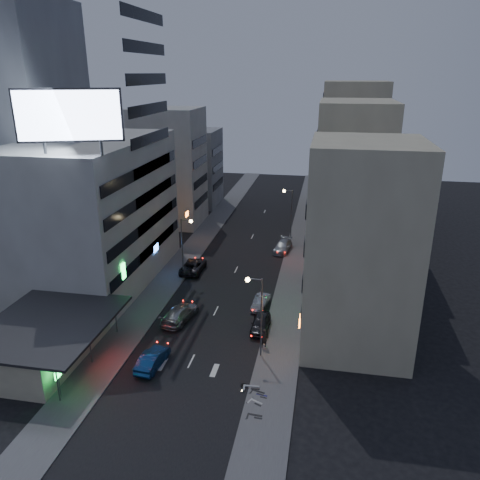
% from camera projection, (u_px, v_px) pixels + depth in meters
% --- Properties ---
extents(ground, '(180.00, 180.00, 0.00)m').
position_uv_depth(ground, '(178.00, 388.00, 40.18)').
color(ground, black).
rests_on(ground, ground).
extents(sidewalk_left, '(4.00, 120.00, 0.12)m').
position_uv_depth(sidewalk_left, '(188.00, 255.00, 69.30)').
color(sidewalk_left, '#4C4C4F').
rests_on(sidewalk_left, ground).
extents(sidewalk_right, '(4.00, 120.00, 0.12)m').
position_uv_depth(sidewalk_right, '(297.00, 262.00, 66.52)').
color(sidewalk_right, '#4C4C4F').
rests_on(sidewalk_right, ground).
extents(food_court, '(11.00, 13.00, 3.88)m').
position_uv_depth(food_court, '(42.00, 339.00, 43.77)').
color(food_court, '#C0B796').
rests_on(food_court, ground).
extents(white_building, '(14.00, 24.00, 18.00)m').
position_uv_depth(white_building, '(94.00, 212.00, 58.58)').
color(white_building, '#BBBCB6').
rests_on(white_building, ground).
extents(grey_tower, '(10.00, 14.00, 34.00)m').
position_uv_depth(grey_tower, '(34.00, 143.00, 60.21)').
color(grey_tower, gray).
rests_on(grey_tower, ground).
extents(shophouse_near, '(10.00, 11.00, 20.00)m').
position_uv_depth(shophouse_near, '(361.00, 248.00, 43.90)').
color(shophouse_near, '#C0B796').
rests_on(shophouse_near, ground).
extents(shophouse_mid, '(11.00, 12.00, 16.00)m').
position_uv_depth(shophouse_mid, '(358.00, 230.00, 55.13)').
color(shophouse_mid, gray).
rests_on(shophouse_mid, ground).
extents(shophouse_far, '(10.00, 14.00, 22.00)m').
position_uv_depth(shophouse_far, '(352.00, 181.00, 66.22)').
color(shophouse_far, '#C0B796').
rests_on(shophouse_far, ground).
extents(far_left_a, '(11.00, 10.00, 20.00)m').
position_uv_depth(far_left_a, '(169.00, 167.00, 81.11)').
color(far_left_a, '#BBBCB6').
rests_on(far_left_a, ground).
extents(far_left_b, '(12.00, 10.00, 15.00)m').
position_uv_depth(far_left_b, '(189.00, 167.00, 94.06)').
color(far_left_b, gray).
rests_on(far_left_b, ground).
extents(far_right_a, '(11.00, 12.00, 18.00)m').
position_uv_depth(far_right_a, '(351.00, 174.00, 80.69)').
color(far_right_a, gray).
rests_on(far_right_a, ground).
extents(far_right_b, '(12.00, 12.00, 24.00)m').
position_uv_depth(far_right_b, '(352.00, 145.00, 92.53)').
color(far_right_b, '#C0B796').
rests_on(far_right_b, ground).
extents(billboard, '(9.52, 3.75, 6.20)m').
position_uv_depth(billboard, '(69.00, 116.00, 44.33)').
color(billboard, '#595B60').
rests_on(billboard, white_building).
extents(street_lamp_right_near, '(1.60, 0.44, 8.02)m').
position_uv_depth(street_lamp_right_near, '(257.00, 306.00, 42.89)').
color(street_lamp_right_near, '#595B60').
rests_on(street_lamp_right_near, sidewalk_right).
extents(street_lamp_left, '(1.60, 0.44, 8.02)m').
position_uv_depth(street_lamp_left, '(185.00, 240.00, 59.74)').
color(street_lamp_left, '#595B60').
rests_on(street_lamp_left, sidewalk_left).
extents(street_lamp_right_far, '(1.60, 0.44, 8.02)m').
position_uv_depth(street_lamp_right_far, '(289.00, 207.00, 74.34)').
color(street_lamp_right_far, '#595B60').
rests_on(street_lamp_right_far, sidewalk_right).
extents(parked_car_right_near, '(1.89, 4.60, 1.56)m').
position_uv_depth(parked_car_right_near, '(261.00, 323.00, 48.95)').
color(parked_car_right_near, black).
rests_on(parked_car_right_near, ground).
extents(parked_car_right_mid, '(1.86, 4.16, 1.32)m').
position_uv_depth(parked_car_right_mid, '(261.00, 302.00, 53.65)').
color(parked_car_right_mid, '#A2A5AA').
rests_on(parked_car_right_mid, ground).
extents(parked_car_left, '(2.69, 5.81, 1.61)m').
position_uv_depth(parked_car_left, '(193.00, 266.00, 63.41)').
color(parked_car_left, '#28282D').
rests_on(parked_car_left, ground).
extents(parked_car_right_far, '(2.79, 5.51, 1.53)m').
position_uv_depth(parked_car_right_far, '(283.00, 246.00, 70.59)').
color(parked_car_right_far, '#989CA0').
rests_on(parked_car_right_far, ground).
extents(road_car_blue, '(2.03, 4.81, 1.54)m').
position_uv_depth(road_car_blue, '(153.00, 359.00, 42.86)').
color(road_car_blue, navy).
rests_on(road_car_blue, ground).
extents(road_car_silver, '(3.37, 6.13, 1.68)m').
position_uv_depth(road_car_silver, '(180.00, 313.00, 50.86)').
color(road_car_silver, '#95999D').
rests_on(road_car_silver, ground).
extents(person, '(0.86, 0.80, 1.98)m').
position_uv_depth(person, '(264.00, 338.00, 45.60)').
color(person, black).
rests_on(person, sidewalk_right).
extents(scooter_black_a, '(0.72, 1.83, 1.10)m').
position_uv_depth(scooter_black_a, '(263.00, 410.00, 36.59)').
color(scooter_black_a, black).
rests_on(scooter_black_a, sidewalk_right).
extents(scooter_silver_a, '(1.22, 1.80, 1.05)m').
position_uv_depth(scooter_silver_a, '(263.00, 398.00, 37.92)').
color(scooter_silver_a, '#A6AAAE').
rests_on(scooter_silver_a, sidewalk_right).
extents(scooter_blue, '(0.80, 1.69, 0.99)m').
position_uv_depth(scooter_blue, '(268.00, 391.00, 38.86)').
color(scooter_blue, navy).
rests_on(scooter_blue, sidewalk_right).
extents(scooter_black_b, '(1.04, 1.84, 1.07)m').
position_uv_depth(scooter_black_b, '(266.00, 387.00, 39.19)').
color(scooter_black_b, black).
rests_on(scooter_black_b, sidewalk_right).
extents(scooter_silver_b, '(0.80, 2.09, 1.26)m').
position_uv_depth(scooter_silver_b, '(260.00, 380.00, 40.01)').
color(scooter_silver_b, '#929499').
rests_on(scooter_silver_b, sidewalk_right).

